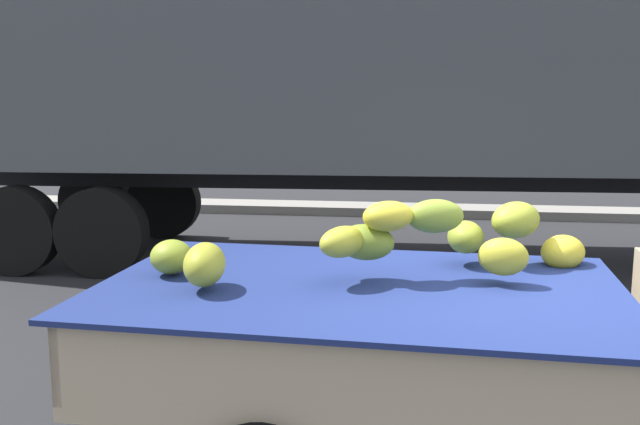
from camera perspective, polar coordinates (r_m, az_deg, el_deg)
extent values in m
cube|color=gray|center=(12.98, 11.21, 0.10)|extent=(80.00, 0.80, 0.16)
cube|color=#CCB793|center=(4.19, 3.15, -12.47)|extent=(2.91, 1.91, 0.08)
cube|color=#CCB793|center=(4.92, 4.53, -5.97)|extent=(2.82, 0.20, 0.44)
cube|color=#CCB793|center=(3.31, 1.15, -13.75)|extent=(2.82, 0.20, 0.44)
cube|color=#CCB793|center=(4.17, 22.69, -9.56)|extent=(0.14, 1.76, 0.44)
cube|color=#CCB793|center=(4.49, -14.77, -7.77)|extent=(0.14, 1.76, 0.44)
cube|color=#B21914|center=(4.96, 4.56, -6.33)|extent=(2.70, 0.16, 0.07)
cube|color=navy|center=(4.04, 3.22, -6.01)|extent=(3.04, 2.04, 0.03)
ellipsoid|color=olive|center=(4.05, 3.68, -2.40)|extent=(0.36, 0.25, 0.21)
ellipsoid|color=gold|center=(4.10, 14.57, -3.47)|extent=(0.31, 0.23, 0.21)
ellipsoid|color=gold|center=(3.95, 1.86, -2.37)|extent=(0.34, 0.39, 0.18)
ellipsoid|color=yellow|center=(4.73, 19.03, -3.05)|extent=(0.39, 0.40, 0.22)
ellipsoid|color=gold|center=(3.92, -9.31, -4.16)|extent=(0.26, 0.40, 0.24)
ellipsoid|color=olive|center=(4.10, 9.30, -0.29)|extent=(0.37, 0.27, 0.20)
ellipsoid|color=#96A22B|center=(4.51, 11.68, -1.95)|extent=(0.23, 0.31, 0.20)
ellipsoid|color=gold|center=(4.01, 5.53, -0.30)|extent=(0.38, 0.36, 0.17)
ellipsoid|color=#90A22E|center=(4.29, -11.91, -3.51)|extent=(0.30, 0.33, 0.20)
ellipsoid|color=#A1AB2F|center=(4.55, 15.54, -0.58)|extent=(0.43, 0.46, 0.23)
cylinder|color=black|center=(5.12, 0.66, -11.43)|extent=(0.65, 0.23, 0.64)
cube|color=#4C5156|center=(9.18, 7.00, 12.21)|extent=(12.10, 3.02, 2.70)
cube|color=black|center=(9.23, 6.81, 2.87)|extent=(11.05, 0.88, 0.30)
cylinder|color=black|center=(11.01, -12.49, 0.83)|extent=(1.09, 0.35, 1.08)
cylinder|color=black|center=(8.79, -17.22, -1.51)|extent=(1.09, 0.35, 1.08)
cylinder|color=black|center=(11.39, -17.67, 0.89)|extent=(1.09, 0.35, 1.08)
cylinder|color=black|center=(9.26, -23.41, -1.33)|extent=(1.09, 0.35, 1.08)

